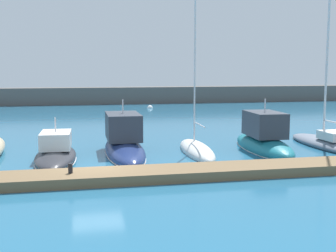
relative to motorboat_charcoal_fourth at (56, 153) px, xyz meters
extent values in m
plane|color=#236084|center=(2.11, -3.69, -0.39)|extent=(120.00, 120.00, 0.00)
cube|color=brown|center=(2.11, -5.38, -0.16)|extent=(35.95, 2.26, 0.46)
cube|color=#5B5651|center=(2.11, 39.49, 0.80)|extent=(108.00, 2.90, 2.39)
ellipsoid|color=#2D2D33|center=(0.00, -0.12, -0.19)|extent=(2.47, 6.78, 0.84)
ellipsoid|color=silver|center=(0.00, -0.12, -0.37)|extent=(2.50, 6.84, 0.12)
cube|color=silver|center=(0.01, 0.35, 0.69)|extent=(1.74, 2.62, 0.93)
cube|color=black|center=(0.03, 0.87, 0.83)|extent=(1.50, 0.69, 0.52)
cylinder|color=silver|center=(0.01, 0.35, 1.56)|extent=(0.08, 0.08, 0.82)
ellipsoid|color=navy|center=(3.98, 1.08, -0.20)|extent=(2.35, 8.85, 1.20)
ellipsoid|color=silver|center=(3.98, 1.08, -0.37)|extent=(2.38, 8.94, 0.12)
cube|color=#333842|center=(3.98, 1.75, 1.19)|extent=(2.02, 3.52, 1.58)
cube|color=black|center=(3.99, 2.41, 1.43)|extent=(1.80, 0.89, 0.89)
cylinder|color=silver|center=(3.98, 1.75, 2.41)|extent=(0.08, 0.08, 0.85)
ellipsoid|color=white|center=(8.29, 0.38, -0.28)|extent=(1.89, 6.68, 1.05)
cylinder|color=silver|center=(8.32, 1.06, 5.04)|extent=(0.10, 0.10, 9.58)
cylinder|color=silver|center=(8.26, -0.35, 1.43)|extent=(0.18, 2.53, 0.07)
ellipsoid|color=#19707F|center=(12.66, 0.45, -0.16)|extent=(2.62, 7.73, 1.33)
ellipsoid|color=silver|center=(12.66, 0.45, -0.37)|extent=(2.65, 7.81, 0.12)
cube|color=#333842|center=(12.66, 0.37, 1.27)|extent=(2.01, 3.24, 1.53)
cube|color=black|center=(12.71, 1.60, 1.50)|extent=(1.73, 0.86, 0.86)
cylinder|color=silver|center=(12.66, 0.37, 2.44)|extent=(0.08, 0.08, 0.82)
ellipsoid|color=slate|center=(17.32, 0.67, -0.24)|extent=(2.50, 8.44, 0.81)
cylinder|color=silver|center=(17.31, 1.28, 7.74)|extent=(0.15, 0.15, 15.15)
cube|color=silver|center=(17.32, -0.01, 0.44)|extent=(1.50, 1.96, 0.55)
sphere|color=orange|center=(6.76, 23.14, -0.39)|extent=(0.75, 0.75, 0.75)
sphere|color=white|center=(10.60, 31.13, -0.39)|extent=(0.75, 0.75, 0.75)
cylinder|color=black|center=(0.85, -5.38, 0.29)|extent=(0.20, 0.20, 0.44)
camera|label=1|loc=(1.12, -25.27, 4.72)|focal=47.55mm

